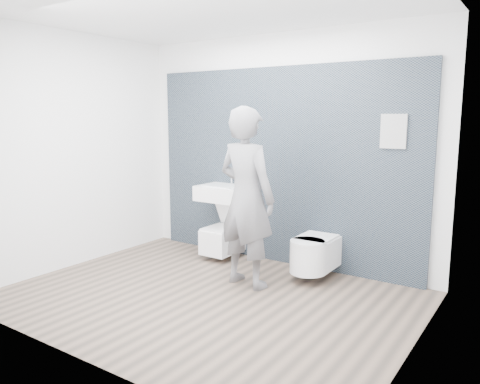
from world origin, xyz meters
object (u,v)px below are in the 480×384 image
Objects in this scene: toilet_rounded at (313,254)px; visitor at (246,198)px; toilet_square at (223,238)px; washbasin at (224,193)px.

visitor reaches higher than toilet_rounded.
toilet_square is 1.23m from visitor.
visitor reaches higher than washbasin.
washbasin is 0.59m from toilet_square.
visitor is (0.78, -0.64, 0.70)m from toilet_square.
toilet_rounded is at bearing -4.65° from washbasin.
washbasin is at bearing -33.37° from visitor.
toilet_square is 0.36× the size of visitor.
toilet_square is (0.00, -0.03, -0.59)m from washbasin.
toilet_rounded is (1.31, -0.11, -0.56)m from washbasin.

